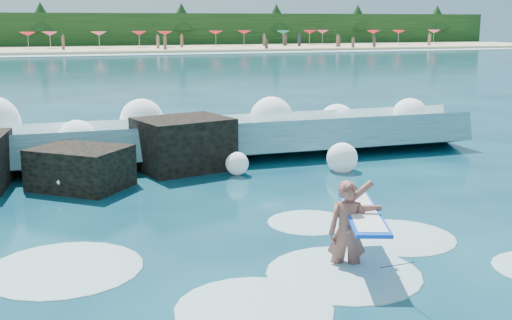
% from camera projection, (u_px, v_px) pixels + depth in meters
% --- Properties ---
extents(ground, '(200.00, 200.00, 0.00)m').
position_uv_depth(ground, '(207.00, 263.00, 10.37)').
color(ground, '#07263A').
rests_on(ground, ground).
extents(beach, '(140.00, 20.00, 0.40)m').
position_uv_depth(beach, '(62.00, 50.00, 82.74)').
color(beach, tan).
rests_on(beach, ground).
extents(wet_band, '(140.00, 5.00, 0.08)m').
position_uv_depth(wet_band, '(65.00, 55.00, 72.57)').
color(wet_band, silver).
rests_on(wet_band, ground).
extents(treeline, '(140.00, 4.00, 5.00)m').
position_uv_depth(treeline, '(58.00, 31.00, 91.54)').
color(treeline, black).
rests_on(treeline, ground).
extents(breaking_wave, '(17.20, 2.72, 1.48)m').
position_uv_depth(breaking_wave, '(183.00, 141.00, 18.12)').
color(breaking_wave, teal).
rests_on(breaking_wave, ground).
extents(rock_cluster, '(8.53, 3.65, 1.60)m').
position_uv_depth(rock_cluster, '(63.00, 161.00, 15.58)').
color(rock_cluster, black).
rests_on(rock_cluster, ground).
extents(surfer_with_board, '(1.26, 2.89, 1.69)m').
position_uv_depth(surfer_with_board, '(351.00, 229.00, 10.13)').
color(surfer_with_board, brown).
rests_on(surfer_with_board, ground).
extents(wave_spray, '(14.98, 4.37, 2.00)m').
position_uv_depth(wave_spray, '(185.00, 127.00, 18.01)').
color(wave_spray, white).
rests_on(wave_spray, ground).
extents(surf_foam, '(9.33, 5.25, 0.13)m').
position_uv_depth(surf_foam, '(277.00, 266.00, 10.25)').
color(surf_foam, silver).
rests_on(surf_foam, ground).
extents(beach_umbrellas, '(111.91, 6.80, 0.50)m').
position_uv_depth(beach_umbrellas, '(60.00, 34.00, 83.78)').
color(beach_umbrellas, red).
rests_on(beach_umbrellas, ground).
extents(beachgoers, '(107.79, 14.07, 1.94)m').
position_uv_depth(beachgoers, '(89.00, 44.00, 80.47)').
color(beachgoers, '#3F332D').
rests_on(beachgoers, ground).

